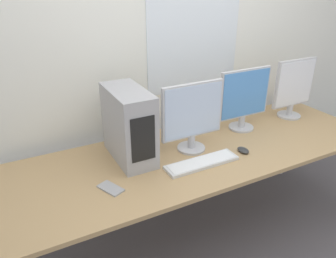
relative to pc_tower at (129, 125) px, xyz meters
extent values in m
cube|color=silver|center=(0.48, 0.42, 0.36)|extent=(8.00, 0.06, 2.70)
cube|color=white|center=(0.70, 0.39, 0.63)|extent=(0.79, 0.01, 1.24)
cube|color=tan|center=(0.48, -0.14, -0.24)|extent=(2.57, 0.86, 0.03)
cylinder|color=#99999E|center=(-0.73, 0.21, -0.62)|extent=(0.04, 0.04, 0.73)
cylinder|color=#99999E|center=(1.68, 0.21, -0.62)|extent=(0.04, 0.04, 0.73)
cube|color=#9E9EA3|center=(0.00, 0.00, 0.00)|extent=(0.21, 0.45, 0.46)
cube|color=black|center=(0.00, -0.22, 0.00)|extent=(0.15, 0.00, 0.28)
cylinder|color=#B7B7BC|center=(0.41, -0.09, -0.22)|extent=(0.19, 0.19, 0.02)
cylinder|color=#B7B7BC|center=(0.41, -0.09, -0.17)|extent=(0.05, 0.05, 0.10)
cube|color=#B7B7BC|center=(0.41, -0.09, 0.05)|extent=(0.44, 0.03, 0.37)
cube|color=silver|center=(0.41, -0.11, 0.05)|extent=(0.42, 0.00, 0.34)
cylinder|color=#B7B7BC|center=(0.92, 0.01, -0.22)|extent=(0.19, 0.19, 0.02)
cylinder|color=#B7B7BC|center=(0.92, 0.01, -0.17)|extent=(0.05, 0.05, 0.10)
cube|color=#B7B7BC|center=(0.92, 0.01, 0.05)|extent=(0.44, 0.03, 0.37)
cube|color=#4C8CD8|center=(0.92, 0.00, 0.05)|extent=(0.41, 0.00, 0.34)
cylinder|color=#B7B7BC|center=(1.43, 0.01, -0.22)|extent=(0.19, 0.19, 0.02)
cylinder|color=#B7B7BC|center=(1.43, 0.01, -0.17)|extent=(0.05, 0.05, 0.10)
cube|color=#B7B7BC|center=(1.43, 0.01, 0.06)|extent=(0.39, 0.03, 0.38)
cube|color=white|center=(1.43, 0.00, 0.06)|extent=(0.37, 0.00, 0.36)
cube|color=silver|center=(0.36, -0.30, -0.22)|extent=(0.49, 0.13, 0.02)
cube|color=white|center=(0.36, -0.30, -0.21)|extent=(0.45, 0.11, 0.00)
ellipsoid|color=#2D2D2D|center=(0.69, -0.29, -0.22)|extent=(0.06, 0.09, 0.03)
cube|color=#99999E|center=(-0.23, -0.28, -0.22)|extent=(0.13, 0.17, 0.01)
camera|label=1|loc=(-0.64, -1.76, 0.85)|focal=35.00mm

